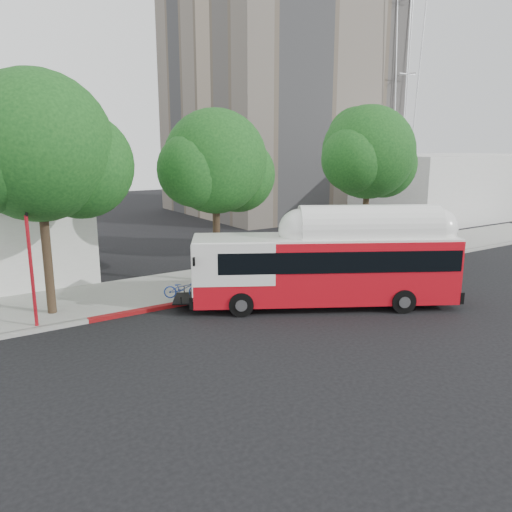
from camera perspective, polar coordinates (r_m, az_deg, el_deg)
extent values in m
plane|color=black|center=(21.09, 5.90, -6.55)|extent=(120.00, 120.00, 0.00)
cube|color=gray|center=(26.21, -3.04, -2.52)|extent=(60.00, 5.00, 0.15)
cube|color=gray|center=(24.07, 0.07, -3.87)|extent=(60.00, 0.30, 0.15)
cube|color=maroon|center=(22.64, -6.33, -5.00)|extent=(10.00, 0.32, 0.16)
cylinder|color=#2D2116|center=(21.60, -22.87, 1.32)|extent=(0.36, 0.36, 6.08)
sphere|color=#113E14|center=(21.25, -23.75, 11.42)|extent=(5.80, 5.80, 5.80)
sphere|color=#113E14|center=(21.79, -19.48, 9.75)|extent=(4.35, 4.35, 4.35)
cylinder|color=#2D2116|center=(24.74, -4.54, 2.83)|extent=(0.36, 0.36, 5.44)
sphere|color=#113E14|center=(24.40, -4.68, 10.73)|extent=(5.00, 5.00, 5.00)
sphere|color=#113E14|center=(25.28, -2.09, 9.28)|extent=(3.75, 3.75, 3.75)
cylinder|color=#2D2116|center=(30.56, 12.40, 4.74)|extent=(0.36, 0.36, 5.76)
sphere|color=#113E14|center=(30.31, 12.72, 11.49)|extent=(5.40, 5.40, 5.40)
sphere|color=#113E14|center=(31.53, 14.31, 10.13)|extent=(4.05, 4.05, 4.05)
cube|color=tan|center=(54.20, 2.30, 23.83)|extent=(18.00, 18.00, 35.00)
cube|color=silver|center=(53.10, 20.68, 7.55)|extent=(20.00, 12.00, 6.00)
cube|color=red|center=(21.66, 7.79, -1.47)|extent=(10.90, 7.57, 2.69)
cube|color=black|center=(21.63, 9.04, -0.02)|extent=(9.96, 7.07, 0.88)
cube|color=white|center=(21.37, 7.90, 2.13)|extent=(10.87, 7.50, 0.09)
cube|color=white|center=(21.78, 12.72, 2.78)|extent=(6.09, 4.53, 0.51)
cube|color=black|center=(21.64, -8.36, -4.83)|extent=(1.47, 1.82, 0.06)
imported|color=#223D9D|center=(21.51, -8.40, -3.69)|extent=(1.27, 1.66, 0.84)
cylinder|color=#B4131E|center=(20.39, -24.25, -1.84)|extent=(0.13, 0.13, 4.40)
cube|color=black|center=(19.99, -24.84, 4.59)|extent=(0.05, 0.44, 0.27)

